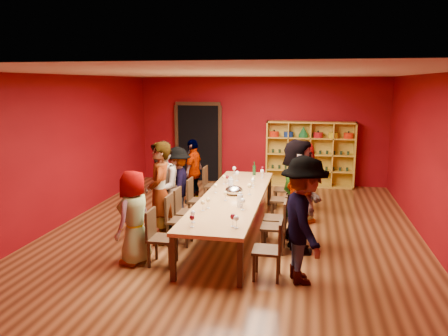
% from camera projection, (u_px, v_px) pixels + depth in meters
% --- Properties ---
extents(room_shell, '(7.10, 9.10, 3.04)m').
position_uv_depth(room_shell, '(233.00, 156.00, 8.06)').
color(room_shell, '#542D16').
rests_on(room_shell, ground).
extents(tasting_table, '(1.10, 4.50, 0.75)m').
position_uv_depth(tasting_table, '(233.00, 198.00, 8.21)').
color(tasting_table, '#B7844C').
rests_on(tasting_table, ground).
extents(doorway, '(1.40, 0.17, 2.30)m').
position_uv_depth(doorway, '(199.00, 142.00, 12.74)').
color(doorway, black).
rests_on(doorway, ground).
extents(shelving_unit, '(2.40, 0.40, 1.80)m').
position_uv_depth(shelving_unit, '(310.00, 151.00, 12.05)').
color(shelving_unit, gold).
rests_on(shelving_unit, ground).
extents(chair_person_left_0, '(0.42, 0.42, 0.89)m').
position_uv_depth(chair_person_left_0, '(158.00, 234.00, 6.85)').
color(chair_person_left_0, black).
rests_on(chair_person_left_0, ground).
extents(person_left_0, '(0.54, 0.80, 1.50)m').
position_uv_depth(person_left_0, '(134.00, 217.00, 6.87)').
color(person_left_0, '#535358').
rests_on(person_left_0, ground).
extents(chair_person_left_1, '(0.42, 0.42, 0.89)m').
position_uv_depth(chair_person_left_1, '(175.00, 217.00, 7.73)').
color(chair_person_left_1, black).
rests_on(chair_person_left_1, ground).
extents(person_left_1, '(0.64, 0.77, 1.83)m').
position_uv_depth(person_left_1, '(160.00, 193.00, 7.71)').
color(person_left_1, '#535359').
rests_on(person_left_1, ground).
extents(chair_person_left_2, '(0.42, 0.42, 0.89)m').
position_uv_depth(chair_person_left_2, '(183.00, 209.00, 8.22)').
color(chair_person_left_2, black).
rests_on(chair_person_left_2, ground).
extents(person_left_2, '(0.65, 0.94, 1.77)m').
position_uv_depth(person_left_2, '(161.00, 188.00, 8.23)').
color(person_left_2, silver).
rests_on(person_left_2, ground).
extents(chair_person_left_3, '(0.42, 0.42, 0.89)m').
position_uv_depth(chair_person_left_3, '(195.00, 197.00, 9.05)').
color(chair_person_left_3, black).
rests_on(chair_person_left_3, ground).
extents(person_left_3, '(0.57, 1.05, 1.54)m').
position_uv_depth(person_left_3, '(177.00, 184.00, 9.07)').
color(person_left_3, '#4C4D52').
rests_on(person_left_3, ground).
extents(chair_person_left_4, '(0.42, 0.42, 0.89)m').
position_uv_depth(chair_person_left_4, '(210.00, 183.00, 10.34)').
color(chair_person_left_4, black).
rests_on(chair_person_left_4, ground).
extents(person_left_4, '(0.50, 0.94, 1.54)m').
position_uv_depth(person_left_4, '(193.00, 171.00, 10.36)').
color(person_left_4, '#4D4D52').
rests_on(person_left_4, ground).
extents(chair_person_right_0, '(0.42, 0.42, 0.89)m').
position_uv_depth(chair_person_right_0, '(273.00, 246.00, 6.34)').
color(chair_person_right_0, black).
rests_on(chair_person_right_0, ground).
extents(person_right_0, '(0.80, 1.28, 1.84)m').
position_uv_depth(person_right_0, '(304.00, 220.00, 6.18)').
color(person_right_0, '#5A82BA').
rests_on(person_right_0, ground).
extents(chair_person_right_1, '(0.42, 0.42, 0.89)m').
position_uv_depth(chair_person_right_1, '(278.00, 224.00, 7.37)').
color(chair_person_right_1, black).
rests_on(chair_person_right_1, ground).
extents(person_right_1, '(0.81, 1.08, 1.67)m').
position_uv_depth(person_right_1, '(300.00, 205.00, 7.24)').
color(person_right_1, tan).
rests_on(person_right_1, ground).
extents(chair_person_right_2, '(0.42, 0.42, 0.89)m').
position_uv_depth(chair_person_right_2, '(280.00, 215.00, 7.84)').
color(chair_person_right_2, black).
rests_on(chair_person_right_2, ground).
extents(person_right_2, '(0.78, 1.80, 1.88)m').
position_uv_depth(person_right_2, '(297.00, 192.00, 7.70)').
color(person_right_2, '#4F4F54').
rests_on(person_right_2, ground).
extents(chair_person_right_3, '(0.42, 0.42, 0.89)m').
position_uv_depth(chair_person_right_3, '(285.00, 197.00, 9.09)').
color(chair_person_right_3, black).
rests_on(chair_person_right_3, ground).
extents(person_right_3, '(0.73, 0.91, 1.64)m').
position_uv_depth(person_right_3, '(303.00, 183.00, 8.96)').
color(person_right_3, '#C68591').
rests_on(person_right_3, ground).
extents(chair_person_right_4, '(0.42, 0.42, 0.89)m').
position_uv_depth(chair_person_right_4, '(287.00, 187.00, 9.94)').
color(chair_person_right_4, black).
rests_on(chair_person_right_4, ground).
extents(person_right_4, '(0.59, 0.69, 1.61)m').
position_uv_depth(person_right_4, '(304.00, 175.00, 9.81)').
color(person_right_4, '#131836').
rests_on(person_right_4, ground).
extents(wine_glass_0, '(0.08, 0.08, 0.20)m').
position_uv_depth(wine_glass_0, '(262.00, 172.00, 9.68)').
color(wine_glass_0, white).
rests_on(wine_glass_0, tasting_table).
extents(wine_glass_1, '(0.07, 0.07, 0.18)m').
position_uv_depth(wine_glass_1, '(216.00, 186.00, 8.40)').
color(wine_glass_1, white).
rests_on(wine_glass_1, tasting_table).
extents(wine_glass_2, '(0.08, 0.08, 0.19)m').
position_uv_depth(wine_glass_2, '(192.00, 218.00, 6.38)').
color(wine_glass_2, white).
rests_on(wine_glass_2, tasting_table).
extents(wine_glass_3, '(0.09, 0.09, 0.22)m').
position_uv_depth(wine_glass_3, '(250.00, 186.00, 8.24)').
color(wine_glass_3, white).
rests_on(wine_glass_3, tasting_table).
extents(wine_glass_4, '(0.07, 0.07, 0.19)m').
position_uv_depth(wine_glass_4, '(253.00, 179.00, 8.98)').
color(wine_glass_4, white).
rests_on(wine_glass_4, tasting_table).
extents(wine_glass_5, '(0.08, 0.08, 0.21)m').
position_uv_depth(wine_glass_5, '(243.00, 201.00, 7.24)').
color(wine_glass_5, white).
rests_on(wine_glass_5, tasting_table).
extents(wine_glass_6, '(0.07, 0.07, 0.18)m').
position_uv_depth(wine_glass_6, '(227.00, 177.00, 9.17)').
color(wine_glass_6, white).
rests_on(wine_glass_6, tasting_table).
extents(wine_glass_7, '(0.08, 0.08, 0.20)m').
position_uv_depth(wine_glass_7, '(224.00, 177.00, 9.11)').
color(wine_glass_7, white).
rests_on(wine_glass_7, tasting_table).
extents(wine_glass_8, '(0.08, 0.08, 0.19)m').
position_uv_depth(wine_glass_8, '(253.00, 181.00, 8.81)').
color(wine_glass_8, white).
rests_on(wine_glass_8, tasting_table).
extents(wine_glass_9, '(0.08, 0.08, 0.21)m').
position_uv_depth(wine_glass_9, '(262.00, 169.00, 10.00)').
color(wine_glass_9, white).
rests_on(wine_glass_9, tasting_table).
extents(wine_glass_10, '(0.08, 0.08, 0.20)m').
position_uv_depth(wine_glass_10, '(236.00, 219.00, 6.33)').
color(wine_glass_10, white).
rests_on(wine_glass_10, tasting_table).
extents(wine_glass_11, '(0.07, 0.07, 0.18)m').
position_uv_depth(wine_glass_11, '(225.00, 193.00, 7.83)').
color(wine_glass_11, white).
rests_on(wine_glass_11, tasting_table).
extents(wine_glass_12, '(0.08, 0.08, 0.19)m').
position_uv_depth(wine_glass_12, '(208.00, 200.00, 7.34)').
color(wine_glass_12, white).
rests_on(wine_glass_12, tasting_table).
extents(wine_glass_13, '(0.08, 0.08, 0.19)m').
position_uv_depth(wine_glass_13, '(193.00, 214.00, 6.59)').
color(wine_glass_13, white).
rests_on(wine_glass_13, tasting_table).
extents(wine_glass_14, '(0.07, 0.07, 0.18)m').
position_uv_depth(wine_glass_14, '(203.00, 203.00, 7.21)').
color(wine_glass_14, white).
rests_on(wine_glass_14, tasting_table).
extents(wine_glass_15, '(0.09, 0.09, 0.22)m').
position_uv_depth(wine_glass_15, '(237.00, 174.00, 9.40)').
color(wine_glass_15, white).
rests_on(wine_glass_15, tasting_table).
extents(wine_glass_16, '(0.08, 0.08, 0.20)m').
position_uv_depth(wine_glass_16, '(233.00, 217.00, 6.40)').
color(wine_glass_16, white).
rests_on(wine_glass_16, tasting_table).
extents(wine_glass_17, '(0.08, 0.08, 0.20)m').
position_uv_depth(wine_glass_17, '(234.00, 169.00, 10.04)').
color(wine_glass_17, white).
rests_on(wine_glass_17, tasting_table).
extents(spittoon_bowl, '(0.34, 0.34, 0.19)m').
position_uv_depth(spittoon_bowl, '(234.00, 190.00, 8.26)').
color(spittoon_bowl, '#B4B6BB').
rests_on(spittoon_bowl, tasting_table).
extents(carafe_a, '(0.13, 0.13, 0.26)m').
position_uv_depth(carafe_a, '(231.00, 184.00, 8.59)').
color(carafe_a, white).
rests_on(carafe_a, tasting_table).
extents(carafe_b, '(0.10, 0.10, 0.26)m').
position_uv_depth(carafe_b, '(240.00, 200.00, 7.42)').
color(carafe_b, white).
rests_on(carafe_b, tasting_table).
extents(wine_bottle, '(0.08, 0.08, 0.31)m').
position_uv_depth(wine_bottle, '(254.00, 170.00, 10.01)').
color(wine_bottle, '#123218').
rests_on(wine_bottle, tasting_table).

